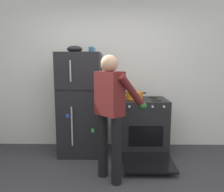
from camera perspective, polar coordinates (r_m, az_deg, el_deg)
kitchen_wall_back at (r=3.93m, az=-0.45°, el=6.42°), size 6.00×0.10×2.70m
refrigerator at (r=3.65m, az=-8.19°, el=-1.99°), size 0.68×0.72×1.67m
stove_range at (r=3.71m, az=8.22°, el=-7.96°), size 0.76×1.22×0.92m
person_cook at (r=2.72m, az=-0.09°, el=-2.91°), size 0.68×0.71×1.60m
red_pot at (r=3.55m, az=5.91°, el=0.13°), size 0.37×0.27×0.12m
coffee_mug at (r=3.62m, az=-5.45°, el=11.97°), size 0.11×0.08×0.10m
mixing_bowl at (r=3.61m, az=-9.78°, el=12.02°), size 0.25×0.25×0.11m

